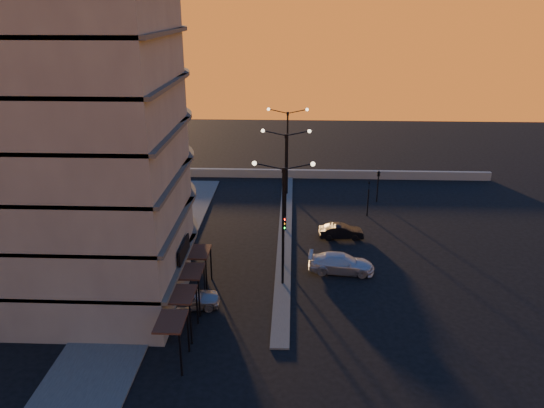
{
  "coord_description": "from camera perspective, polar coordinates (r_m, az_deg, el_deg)",
  "views": [
    {
      "loc": [
        0.68,
        -34.79,
        19.53
      ],
      "look_at": [
        -1.02,
        5.51,
        4.31
      ],
      "focal_mm": 35.0,
      "sensor_mm": 36.0,
      "label": 1
    }
  ],
  "objects": [
    {
      "name": "building",
      "position": [
        38.55,
        -20.22,
        8.01
      ],
      "size": [
        14.35,
        17.08,
        25.0
      ],
      "color": "slate",
      "rests_on": "ground"
    },
    {
      "name": "streetlamp_mid",
      "position": [
        46.91,
        1.48,
        3.38
      ],
      "size": [
        4.32,
        0.32,
        9.51
      ],
      "color": "black",
      "rests_on": "ground"
    },
    {
      "name": "car_sedan",
      "position": [
        47.48,
        7.45,
        -2.95
      ],
      "size": [
        3.99,
        1.61,
        1.29
      ],
      "primitive_type": "imported",
      "rotation": [
        0.0,
        0.0,
        1.63
      ],
      "color": "black",
      "rests_on": "ground"
    },
    {
      "name": "median",
      "position": [
        48.84,
        1.43,
        -2.83
      ],
      "size": [
        1.2,
        36.0,
        0.12
      ],
      "primitive_type": "cube",
      "color": "#444442",
      "rests_on": "ground"
    },
    {
      "name": "car_wagon",
      "position": [
        41.66,
        7.46,
        -6.33
      ],
      "size": [
        5.25,
        2.5,
        1.48
      ],
      "primitive_type": "imported",
      "rotation": [
        0.0,
        0.0,
        1.48
      ],
      "color": "silver",
      "rests_on": "ground"
    },
    {
      "name": "streetlamp_far",
      "position": [
        56.54,
        1.67,
        6.39
      ],
      "size": [
        4.32,
        0.32,
        9.51
      ],
      "color": "black",
      "rests_on": "ground"
    },
    {
      "name": "ground",
      "position": [
        39.9,
        1.15,
        -8.64
      ],
      "size": [
        120.0,
        120.0,
        0.0
      ],
      "primitive_type": "plane",
      "color": "black",
      "rests_on": "ground"
    },
    {
      "name": "signal_east_b",
      "position": [
        55.99,
        11.39,
        3.19
      ],
      "size": [
        0.42,
        1.99,
        3.6
      ],
      "color": "black",
      "rests_on": "ground"
    },
    {
      "name": "sidewalk_west",
      "position": [
        44.82,
        -12.34,
        -5.59
      ],
      "size": [
        5.0,
        40.0,
        0.12
      ],
      "primitive_type": "cube",
      "color": "#444442",
      "rests_on": "ground"
    },
    {
      "name": "car_hatchback",
      "position": [
        37.19,
        -9.19,
        -9.9
      ],
      "size": [
        4.81,
        2.54,
        1.56
      ],
      "primitive_type": "imported",
      "rotation": [
        0.0,
        0.0,
        1.73
      ],
      "color": "#9C9EA4",
      "rests_on": "ground"
    },
    {
      "name": "traffic_light_main",
      "position": [
        41.18,
        1.27,
        -3.17
      ],
      "size": [
        0.28,
        0.44,
        4.25
      ],
      "color": "black",
      "rests_on": "ground"
    },
    {
      "name": "signal_east_a",
      "position": [
        52.38,
        10.31,
        0.69
      ],
      "size": [
        0.13,
        0.16,
        3.6
      ],
      "color": "black",
      "rests_on": "ground"
    },
    {
      "name": "streetlamp_near",
      "position": [
        37.48,
        1.21,
        -1.16
      ],
      "size": [
        4.32,
        0.32,
        9.51
      ],
      "color": "black",
      "rests_on": "ground"
    },
    {
      "name": "parapet",
      "position": [
        63.71,
        3.51,
        3.26
      ],
      "size": [
        44.0,
        0.5,
        1.0
      ],
      "primitive_type": "cube",
      "color": "gray",
      "rests_on": "ground"
    }
  ]
}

